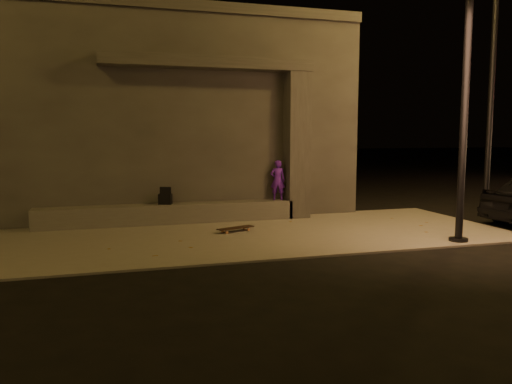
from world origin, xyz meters
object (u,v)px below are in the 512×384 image
object	(u,v)px
backpack	(165,198)
street_lamp_0	(468,45)
column	(297,146)
skateboarder	(278,180)
skateboard	(236,228)

from	to	relation	value
backpack	street_lamp_0	bearing A→B (deg)	-13.48
column	skateboarder	xyz separation A→B (m)	(-0.50, 0.00, -0.85)
skateboard	skateboarder	bearing A→B (deg)	25.11
column	skateboard	distance (m)	2.99
backpack	skateboard	xyz separation A→B (m)	(1.33, -1.47, -0.52)
column	backpack	distance (m)	3.50
skateboard	street_lamp_0	distance (m)	5.81
backpack	street_lamp_0	distance (m)	7.14
street_lamp_0	skateboarder	bearing A→B (deg)	124.88
skateboarder	skateboard	size ratio (longest dim) A/B	1.15
column	backpack	xyz separation A→B (m)	(-3.28, 0.00, -1.21)
skateboard	backpack	bearing A→B (deg)	111.77
skateboarder	skateboard	distance (m)	2.24
column	street_lamp_0	bearing A→B (deg)	-60.81
column	backpack	bearing A→B (deg)	180.00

